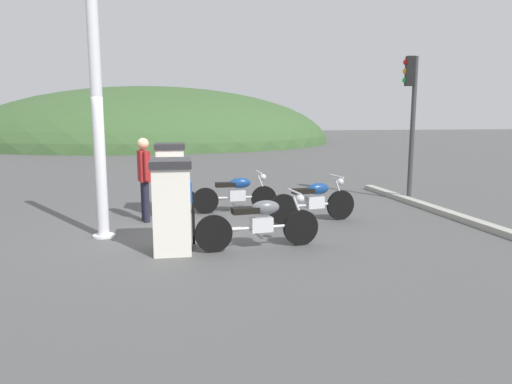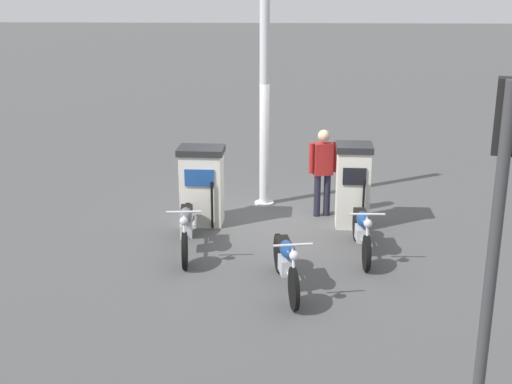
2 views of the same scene
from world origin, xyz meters
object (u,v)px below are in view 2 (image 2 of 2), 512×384
object	(u,v)px
fuel_pump_far	(353,185)
roadside_traffic_light	(499,199)
motorcycle_near_pump	(186,227)
motorcycle_far_pump	(362,230)
canopy_support_pole	(265,95)
motorcycle_extra	(286,261)
attendant_person	(323,167)
fuel_pump_near	(202,185)

from	to	relation	value
fuel_pump_far	roadside_traffic_light	size ratio (longest dim) A/B	0.44
motorcycle_near_pump	roadside_traffic_light	world-z (taller)	roadside_traffic_light
motorcycle_far_pump	canopy_support_pole	world-z (taller)	canopy_support_pole
fuel_pump_far	motorcycle_extra	world-z (taller)	fuel_pump_far
motorcycle_far_pump	attendant_person	bearing A→B (deg)	-164.01
fuel_pump_far	motorcycle_extra	distance (m)	3.15
motorcycle_far_pump	canopy_support_pole	size ratio (longest dim) A/B	0.41
attendant_person	roadside_traffic_light	bearing A→B (deg)	11.15
motorcycle_far_pump	motorcycle_extra	size ratio (longest dim) A/B	1.00
motorcycle_far_pump	roadside_traffic_light	distance (m)	5.06
motorcycle_extra	roadside_traffic_light	xyz separation A→B (m)	(3.14, 2.00, 2.03)
attendant_person	motorcycle_extra	bearing A→B (deg)	-11.66
canopy_support_pole	motorcycle_near_pump	bearing A→B (deg)	-25.26
fuel_pump_near	roadside_traffic_light	xyz separation A→B (m)	(6.02, 3.60, 1.73)
motorcycle_near_pump	roadside_traffic_light	xyz separation A→B (m)	(4.61, 3.70, 2.05)
motorcycle_near_pump	canopy_support_pole	size ratio (longest dim) A/B	0.45
motorcycle_near_pump	fuel_pump_far	bearing A→B (deg)	115.69
motorcycle_far_pump	roadside_traffic_light	world-z (taller)	roadside_traffic_light
fuel_pump_near	attendant_person	distance (m)	2.38
roadside_traffic_light	canopy_support_pole	size ratio (longest dim) A/B	0.77
fuel_pump_far	attendant_person	distance (m)	0.79
motorcycle_far_pump	motorcycle_near_pump	bearing A→B (deg)	-90.67
fuel_pump_near	attendant_person	xyz separation A→B (m)	(-0.54, 2.30, 0.24)
motorcycle_near_pump	motorcycle_far_pump	distance (m)	2.98
fuel_pump_near	fuel_pump_far	bearing A→B (deg)	90.00
motorcycle_near_pump	canopy_support_pole	bearing A→B (deg)	154.74
motorcycle_near_pump	attendant_person	size ratio (longest dim) A/B	1.22
fuel_pump_far	motorcycle_extra	xyz separation A→B (m)	(2.88, -1.24, -0.34)
fuel_pump_near	motorcycle_near_pump	world-z (taller)	fuel_pump_near
motorcycle_extra	canopy_support_pole	world-z (taller)	canopy_support_pole
canopy_support_pole	fuel_pump_far	bearing A→B (deg)	53.99
motorcycle_near_pump	motorcycle_far_pump	size ratio (longest dim) A/B	1.09
motorcycle_far_pump	canopy_support_pole	distance (m)	3.68
motorcycle_near_pump	motorcycle_extra	xyz separation A→B (m)	(1.46, 1.70, 0.02)
fuel_pump_far	roadside_traffic_light	world-z (taller)	roadside_traffic_light
motorcycle_near_pump	motorcycle_far_pump	bearing A→B (deg)	89.33
motorcycle_near_pump	roadside_traffic_light	size ratio (longest dim) A/B	0.58
fuel_pump_near	attendant_person	bearing A→B (deg)	103.19
roadside_traffic_light	canopy_support_pole	bearing A→B (deg)	-161.32
motorcycle_near_pump	motorcycle_far_pump	world-z (taller)	motorcycle_near_pump
fuel_pump_near	motorcycle_extra	world-z (taller)	fuel_pump_near
motorcycle_near_pump	roadside_traffic_light	distance (m)	6.25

